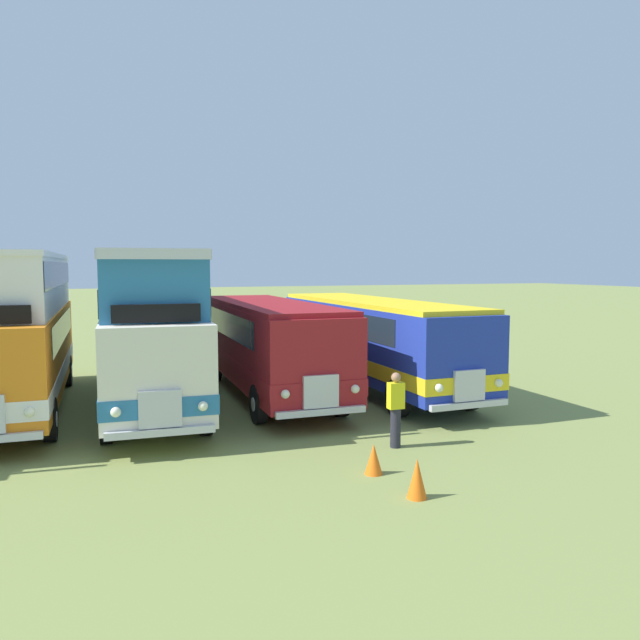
# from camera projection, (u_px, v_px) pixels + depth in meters

# --- Properties ---
(ground_plane) EXTENTS (200.00, 200.00, 0.00)m
(ground_plane) POSITION_uv_depth(u_px,v_px,m) (151.00, 403.00, 18.42)
(ground_plane) COLOR olive
(bus_second_in_row) EXTENTS (2.77, 10.75, 4.49)m
(bus_second_in_row) POSITION_uv_depth(u_px,v_px,m) (15.00, 324.00, 17.38)
(bus_second_in_row) COLOR orange
(bus_second_in_row) RESTS_ON ground
(bus_third_in_row) EXTENTS (3.09, 11.60, 4.52)m
(bus_third_in_row) POSITION_uv_depth(u_px,v_px,m) (148.00, 325.00, 18.38)
(bus_third_in_row) COLOR silver
(bus_third_in_row) RESTS_ON ground
(bus_fourth_in_row) EXTENTS (2.75, 10.14, 2.99)m
(bus_fourth_in_row) POSITION_uv_depth(u_px,v_px,m) (268.00, 341.00, 19.46)
(bus_fourth_in_row) COLOR maroon
(bus_fourth_in_row) RESTS_ON ground
(bus_fifth_in_row) EXTENTS (2.70, 11.38, 2.99)m
(bus_fifth_in_row) POSITION_uv_depth(u_px,v_px,m) (372.00, 336.00, 20.75)
(bus_fifth_in_row) COLOR #1E339E
(bus_fifth_in_row) RESTS_ON ground
(cone_near_end) EXTENTS (0.36, 0.36, 0.61)m
(cone_near_end) POSITION_uv_depth(u_px,v_px,m) (374.00, 459.00, 12.12)
(cone_near_end) COLOR orange
(cone_near_end) RESTS_ON ground
(cone_mid_row) EXTENTS (0.36, 0.36, 0.72)m
(cone_mid_row) POSITION_uv_depth(u_px,v_px,m) (417.00, 478.00, 10.86)
(cone_mid_row) COLOR orange
(cone_mid_row) RESTS_ON ground
(marshal_person) EXTENTS (0.36, 0.24, 1.73)m
(marshal_person) POSITION_uv_depth(u_px,v_px,m) (396.00, 409.00, 13.87)
(marshal_person) COLOR #23232D
(marshal_person) RESTS_ON ground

